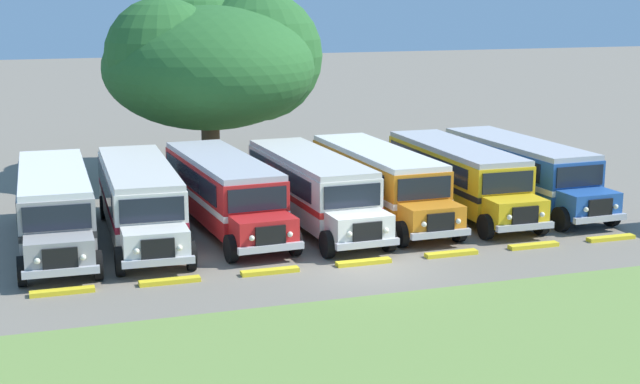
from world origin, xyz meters
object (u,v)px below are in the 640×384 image
Objects in this scene: parked_bus_slot_3 at (312,186)px; broad_shade_tree at (212,60)px; parked_bus_slot_4 at (379,179)px; parked_bus_slot_0 at (55,204)px; parked_bus_slot_2 at (224,189)px; parked_bus_slot_5 at (458,174)px; parked_bus_slot_1 at (140,197)px; parked_bus_slot_6 at (521,169)px.

parked_bus_slot_3 is 12.55m from broad_shade_tree.
broad_shade_tree is at bearing -158.65° from parked_bus_slot_4.
parked_bus_slot_0 is 10.12m from parked_bus_slot_3.
parked_bus_slot_3 is (3.53, -0.56, 0.00)m from parked_bus_slot_2.
broad_shade_tree reaches higher than parked_bus_slot_5.
parked_bus_slot_2 is at bearing -90.41° from parked_bus_slot_5.
parked_bus_slot_5 is (13.75, 0.26, 0.00)m from parked_bus_slot_1.
parked_bus_slot_5 and parked_bus_slot_6 have the same top height.
parked_bus_slot_6 is at bearing 93.01° from parked_bus_slot_0.
parked_bus_slot_4 is (3.12, 0.42, 0.00)m from parked_bus_slot_3.
parked_bus_slot_3 is 0.94× the size of broad_shade_tree.
parked_bus_slot_6 is (3.21, 0.19, 0.00)m from parked_bus_slot_5.
parked_bus_slot_3 is (6.95, -0.11, 0.00)m from parked_bus_slot_1.
parked_bus_slot_6 is (16.96, 0.45, 0.00)m from parked_bus_slot_1.
parked_bus_slot_5 is at bearing -88.44° from parked_bus_slot_6.
parked_bus_slot_1 and parked_bus_slot_2 have the same top height.
parked_bus_slot_1 is 1.00× the size of parked_bus_slot_3.
parked_bus_slot_5 is at bearing 85.51° from parked_bus_slot_2.
parked_bus_slot_6 is (10.01, 0.57, 0.00)m from parked_bus_slot_3.
parked_bus_slot_6 is at bearing 86.59° from parked_bus_slot_2.
parked_bus_slot_5 is at bearing 91.22° from parked_bus_slot_3.
parked_bus_slot_4 and parked_bus_slot_5 have the same top height.
parked_bus_slot_1 is at bearing 93.67° from parked_bus_slot_0.
parked_bus_slot_0 is 1.00× the size of parked_bus_slot_1.
parked_bus_slot_0 is 3.18m from parked_bus_slot_1.
parked_bus_slot_5 is 0.94× the size of broad_shade_tree.
parked_bus_slot_3 is 10.02m from parked_bus_slot_6.
parked_bus_slot_1 and parked_bus_slot_6 have the same top height.
parked_bus_slot_2 is 12.09m from broad_shade_tree.
parked_bus_slot_6 is (20.13, 0.58, 0.00)m from parked_bus_slot_0.
parked_bus_slot_2 is (3.42, 0.45, 0.00)m from parked_bus_slot_1.
parked_bus_slot_2 is 6.65m from parked_bus_slot_4.
parked_bus_slot_6 is at bearing -43.84° from broad_shade_tree.
parked_bus_slot_6 is 0.94× the size of broad_shade_tree.
parked_bus_slot_4 is at bearing 95.78° from parked_bus_slot_3.
parked_bus_slot_3 is at bearing 91.44° from parked_bus_slot_0.
parked_bus_slot_0 and parked_bus_slot_4 have the same top height.
parked_bus_slot_4 is 6.89m from parked_bus_slot_6.
parked_bus_slot_2 is (6.60, 0.58, 0.00)m from parked_bus_slot_0.
broad_shade_tree is at bearing -142.87° from parked_bus_slot_5.
broad_shade_tree reaches higher than parked_bus_slot_0.
broad_shade_tree reaches higher than parked_bus_slot_1.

